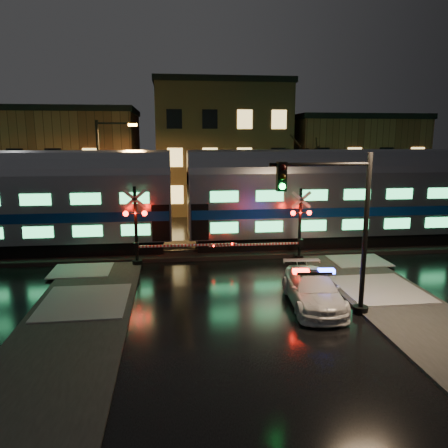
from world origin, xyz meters
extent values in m
plane|color=black|center=(0.00, 0.00, 0.00)|extent=(120.00, 120.00, 0.00)
cube|color=black|center=(0.00, 5.00, 0.12)|extent=(90.00, 4.20, 0.24)
cube|color=#2D2D2D|center=(-6.50, -6.00, 0.06)|extent=(4.00, 20.00, 0.12)
cube|color=#2D2D2D|center=(6.50, -6.00, 0.06)|extent=(4.00, 20.00, 0.12)
cube|color=brown|center=(-13.00, 22.00, 4.50)|extent=(14.00, 10.00, 9.00)
cube|color=brown|center=(2.00, 22.50, 5.75)|extent=(12.00, 11.00, 11.50)
cube|color=brown|center=(15.00, 22.00, 4.25)|extent=(12.00, 10.00, 8.50)
cube|color=black|center=(10.68, 5.00, 0.64)|extent=(24.00, 2.40, 0.80)
cube|color=#B7BAC1|center=(10.68, 5.00, 2.94)|extent=(25.00, 3.05, 3.80)
cube|color=navy|center=(10.68, 5.00, 2.54)|extent=(24.75, 3.09, 0.55)
cube|color=#42FE89|center=(10.68, 3.45, 1.79)|extent=(21.00, 0.05, 0.62)
cube|color=#42FE89|center=(10.68, 3.45, 3.59)|extent=(21.00, 0.05, 0.62)
cylinder|color=#B7BAC1|center=(10.68, 5.00, 4.64)|extent=(25.00, 3.05, 3.05)
imported|color=white|center=(2.93, -4.28, 0.71)|extent=(2.36, 5.01, 1.41)
cube|color=black|center=(2.93, -4.28, 1.45)|extent=(1.50, 0.49, 0.09)
cube|color=#FF0C05|center=(2.40, -4.24, 1.49)|extent=(0.67, 0.38, 0.16)
cube|color=#1426FF|center=(3.46, -4.32, 1.49)|extent=(0.67, 0.38, 0.16)
cylinder|color=black|center=(4.32, 2.40, 0.15)|extent=(0.51, 0.51, 0.31)
cylinder|color=black|center=(4.32, 2.40, 2.06)|extent=(0.16, 0.16, 4.12)
sphere|color=#FF0C05|center=(3.86, 2.22, 2.78)|extent=(0.27, 0.27, 0.27)
sphere|color=#FF0C05|center=(4.78, 2.22, 2.78)|extent=(0.27, 0.27, 0.27)
cube|color=white|center=(1.75, 2.15, 1.08)|extent=(5.15, 0.10, 0.10)
cube|color=black|center=(4.32, 2.15, 1.08)|extent=(0.25, 0.30, 0.45)
cylinder|color=black|center=(-4.71, 2.40, 0.16)|extent=(0.54, 0.54, 0.33)
cylinder|color=black|center=(-4.71, 2.40, 2.17)|extent=(0.17, 0.17, 4.35)
sphere|color=#FF0C05|center=(-5.20, 2.22, 2.93)|extent=(0.28, 0.28, 0.28)
sphere|color=#FF0C05|center=(-4.23, 2.22, 2.93)|extent=(0.28, 0.28, 0.28)
cube|color=white|center=(-2.00, 2.15, 1.14)|extent=(5.43, 0.10, 0.10)
cube|color=black|center=(-4.71, 2.15, 1.14)|extent=(0.25, 0.30, 0.45)
cylinder|color=black|center=(4.54, -5.34, 0.16)|extent=(0.59, 0.59, 0.32)
cylinder|color=black|center=(4.54, -5.34, 3.17)|extent=(0.19, 0.19, 6.33)
cylinder|color=black|center=(2.64, -5.34, 5.91)|extent=(3.80, 0.13, 0.13)
cube|color=black|center=(1.17, -5.49, 5.49)|extent=(0.34, 0.30, 1.06)
sphere|color=#0CFF3F|center=(1.17, -5.65, 5.15)|extent=(0.23, 0.23, 0.23)
cylinder|color=black|center=(-7.51, 9.00, 3.99)|extent=(0.20, 0.20, 7.98)
cylinder|color=black|center=(-6.31, 9.00, 7.78)|extent=(2.40, 0.12, 0.12)
cube|color=#FF9E26|center=(-5.21, 9.00, 7.69)|extent=(0.55, 0.28, 0.18)
camera|label=1|loc=(-2.79, -20.85, 6.87)|focal=35.00mm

